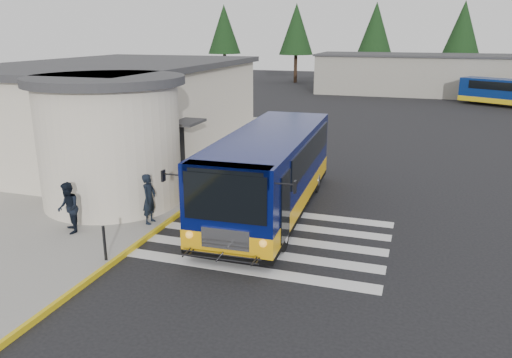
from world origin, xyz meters
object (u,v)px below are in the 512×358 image
(pedestrian_a, at_px, (149,199))
(pedestrian_b, at_px, (68,208))
(transit_bus, at_px, (270,175))
(bollard, at_px, (105,243))
(far_bus_a, at_px, (508,92))

(pedestrian_a, xyz_separation_m, pedestrian_b, (-2.06, -1.58, -0.02))
(transit_bus, relative_size, pedestrian_a, 6.15)
(transit_bus, relative_size, bollard, 10.21)
(pedestrian_a, relative_size, pedestrian_b, 1.03)
(transit_bus, xyz_separation_m, far_bus_a, (12.38, 32.74, -0.09))
(pedestrian_a, bearing_deg, transit_bus, -54.94)
(transit_bus, xyz_separation_m, pedestrian_a, (-3.48, -2.71, -0.41))
(transit_bus, height_order, pedestrian_b, transit_bus)
(pedestrian_b, height_order, bollard, pedestrian_b)
(transit_bus, distance_m, pedestrian_b, 7.03)
(pedestrian_a, distance_m, bollard, 3.03)
(transit_bus, height_order, bollard, transit_bus)
(pedestrian_a, distance_m, pedestrian_b, 2.60)
(pedestrian_b, distance_m, far_bus_a, 41.14)
(transit_bus, height_order, far_bus_a, transit_bus)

